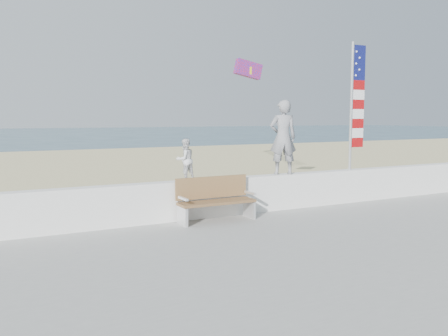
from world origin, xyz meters
The scene contains 9 objects.
ground centered at (0.00, 0.00, 0.00)m, with size 220.00×220.00×0.00m, color #315062.
sand centered at (0.00, 9.00, 0.04)m, with size 90.00×40.00×0.08m, color beige.
boardwalk centered at (0.00, -4.00, 0.13)m, with size 50.00×12.40×0.10m, color #A0A09B.
seawall centered at (0.00, 2.00, 0.63)m, with size 30.00×0.35×0.90m, color white.
adult centered at (2.00, 2.00, 2.03)m, with size 0.69×0.45×1.90m, color gray.
child centered at (-0.71, 2.00, 1.57)m, with size 0.47×0.37×0.97m, color silver.
bench centered at (-0.16, 1.55, 0.69)m, with size 1.80×0.57×1.00m.
flag centered at (4.38, 2.00, 2.99)m, with size 0.50×0.08×3.50m.
parafoil_kite centered at (2.49, 4.57, 3.98)m, with size 0.91×0.29×0.62m.
Camera 1 is at (-4.92, -8.02, 2.54)m, focal length 38.00 mm.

